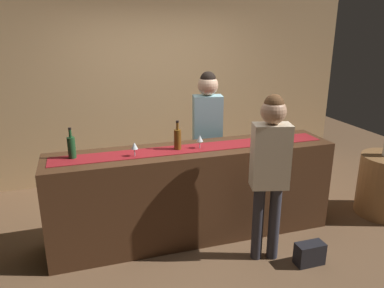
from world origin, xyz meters
TOP-DOWN VIEW (x-y plane):
  - ground_plane at (0.00, 0.00)m, footprint 10.00×10.00m
  - back_wall at (0.00, 1.90)m, footprint 6.00×0.12m
  - bar_counter at (0.00, 0.00)m, footprint 3.00×0.60m
  - counter_runner_cloth at (0.00, 0.00)m, footprint 2.85×0.28m
  - wine_bottle_green at (-1.19, 0.06)m, footprint 0.07×0.07m
  - wine_bottle_amber at (-0.17, 0.02)m, footprint 0.07×0.07m
  - wine_glass_near_customer at (0.06, -0.03)m, footprint 0.07×0.07m
  - wine_glass_mid_counter at (-0.62, -0.07)m, footprint 0.07×0.07m
  - bartender at (0.36, 0.58)m, footprint 0.37×0.26m
  - customer_sipping at (0.54, -0.62)m, footprint 0.38×0.28m
  - handbag at (0.90, -0.85)m, footprint 0.28×0.14m

SIDE VIEW (x-z plane):
  - ground_plane at x=0.00m, z-range 0.00..0.00m
  - handbag at x=0.90m, z-range 0.00..0.22m
  - bar_counter at x=0.00m, z-range 0.00..1.00m
  - counter_runner_cloth at x=0.00m, z-range 1.00..1.01m
  - customer_sipping at x=0.54m, z-range 0.19..1.83m
  - bartender at x=0.36m, z-range 0.21..1.92m
  - wine_glass_near_customer at x=0.06m, z-range 1.04..1.18m
  - wine_glass_mid_counter at x=-0.62m, z-range 1.04..1.18m
  - wine_bottle_green at x=-1.19m, z-range 0.96..1.27m
  - wine_bottle_amber at x=-0.17m, z-range 0.96..1.27m
  - back_wall at x=0.00m, z-range 0.00..2.90m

